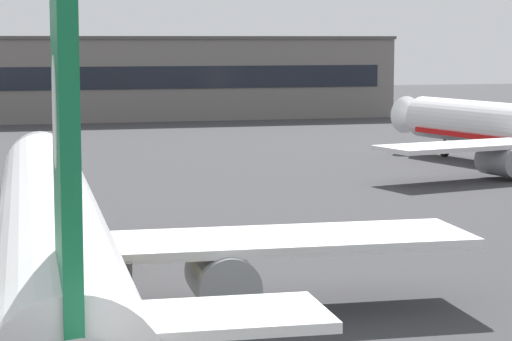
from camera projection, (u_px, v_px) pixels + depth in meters
taxiway_centreline at (30, 250)px, 52.32m from camera, size 13.08×179.57×0.01m
airliner_foreground at (51, 234)px, 38.07m from camera, size 32.18×41.50×11.65m
safety_cone_by_nose_gear at (32, 241)px, 53.11m from camera, size 0.44×0.44×0.55m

